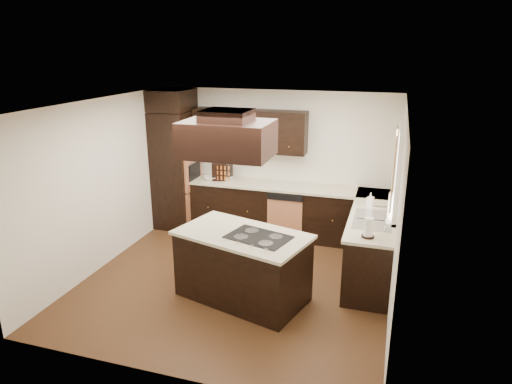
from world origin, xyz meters
TOP-DOWN VIEW (x-y plane):
  - floor at (0.00, 0.00)m, footprint 4.20×4.20m
  - ceiling at (0.00, 0.00)m, footprint 4.20×4.20m
  - wall_back at (0.00, 2.11)m, footprint 4.20×0.02m
  - wall_front at (0.00, -2.11)m, footprint 4.20×0.02m
  - wall_left at (-2.11, 0.00)m, footprint 0.02×4.20m
  - wall_right at (2.11, 0.00)m, footprint 0.02×4.20m
  - oven_column at (-1.78, 1.71)m, footprint 0.65×0.75m
  - wall_oven_face at (-1.43, 1.71)m, footprint 0.05×0.62m
  - base_cabinets_back at (0.03, 1.80)m, footprint 2.93×0.60m
  - base_cabinets_right at (1.80, 0.90)m, footprint 0.60×2.40m
  - countertop_back at (0.03, 1.79)m, footprint 2.93×0.63m
  - countertop_right at (1.79, 0.90)m, footprint 0.63×2.40m
  - upper_cabinets at (-0.43, 1.93)m, footprint 2.00×0.34m
  - dishwasher_front at (0.33, 1.50)m, footprint 0.60×0.05m
  - window_frame at (2.07, 0.55)m, footprint 0.06×1.32m
  - window_pane at (2.10, 0.55)m, footprint 0.00×1.20m
  - curtain_left at (2.01, 0.13)m, footprint 0.02×0.34m
  - curtain_right at (2.01, 0.97)m, footprint 0.02×0.34m
  - sink_rim at (1.80, 0.55)m, footprint 0.52×0.84m
  - island at (0.23, -0.42)m, footprint 1.79×1.28m
  - island_top at (0.23, -0.42)m, footprint 1.86×1.36m
  - cooktop at (0.47, -0.49)m, footprint 0.87×0.70m
  - range_hood at (0.10, -0.55)m, footprint 1.05×0.72m
  - hood_duct at (0.10, -0.55)m, footprint 0.55×0.50m
  - blender_base at (-0.76, 1.75)m, footprint 0.15×0.15m
  - blender_pitcher at (-0.76, 1.75)m, footprint 0.13×0.13m
  - spice_rack at (-0.87, 1.74)m, footprint 0.38×0.20m
  - mixing_bowl at (-1.10, 1.74)m, footprint 0.35×0.35m
  - soap_bottle at (1.72, 1.13)m, footprint 0.11×0.11m
  - paper_towel at (1.77, -0.08)m, footprint 0.15×0.15m

SIDE VIEW (x-z plane):
  - floor at x=0.00m, z-range -0.02..0.00m
  - dishwasher_front at x=0.33m, z-range 0.04..0.76m
  - base_cabinets_back at x=0.03m, z-range 0.00..0.88m
  - base_cabinets_right at x=1.80m, z-range 0.00..0.88m
  - island at x=0.23m, z-range 0.00..0.88m
  - countertop_back at x=0.03m, z-range 0.88..0.92m
  - countertop_right at x=1.79m, z-range 0.88..0.92m
  - island_top at x=0.23m, z-range 0.88..0.92m
  - sink_rim at x=1.80m, z-range 0.92..0.93m
  - cooktop at x=0.47m, z-range 0.92..0.93m
  - mixing_bowl at x=-1.10m, z-range 0.92..0.99m
  - blender_base at x=-0.76m, z-range 0.92..1.02m
  - soap_bottle at x=1.72m, z-range 0.92..1.13m
  - paper_towel at x=1.77m, z-range 0.92..1.18m
  - oven_column at x=-1.78m, z-range 0.00..2.12m
  - spice_rack at x=-0.87m, z-range 0.92..1.23m
  - wall_oven_face at x=-1.43m, z-range 0.73..1.51m
  - blender_pitcher at x=-0.76m, z-range 1.02..1.28m
  - wall_back at x=0.00m, z-range 0.00..2.50m
  - wall_front at x=0.00m, z-range 0.00..2.50m
  - wall_left at x=-2.11m, z-range 0.00..2.50m
  - wall_right at x=2.11m, z-range 0.00..2.50m
  - window_frame at x=2.07m, z-range 1.09..2.21m
  - window_pane at x=2.10m, z-range 1.15..2.15m
  - curtain_left at x=2.01m, z-range 1.25..2.15m
  - curtain_right at x=2.01m, z-range 1.25..2.15m
  - upper_cabinets at x=-0.43m, z-range 1.45..2.17m
  - range_hood at x=0.10m, z-range 1.95..2.37m
  - hood_duct at x=0.10m, z-range 2.37..2.50m
  - ceiling at x=0.00m, z-range 2.50..2.52m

